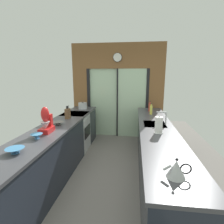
{
  "coord_description": "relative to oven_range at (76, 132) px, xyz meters",
  "views": [
    {
      "loc": [
        0.5,
        -2.74,
        1.83
      ],
      "look_at": [
        0.05,
        0.8,
        1.08
      ],
      "focal_mm": 28.31,
      "sensor_mm": 36.0,
      "label": 1
    }
  ],
  "objects": [
    {
      "name": "mixing_bowl_near",
      "position": [
        0.02,
        -2.2,
        0.5
      ],
      "size": [
        0.22,
        0.22,
        0.06
      ],
      "color": "teal",
      "rests_on": "left_counter_run"
    },
    {
      "name": "oven_range",
      "position": [
        0.0,
        0.0,
        0.0
      ],
      "size": [
        0.6,
        0.6,
        0.92
      ],
      "color": "#B7BABC",
      "rests_on": "ground_plane"
    },
    {
      "name": "back_wall_unit",
      "position": [
        0.91,
        1.15,
        1.07
      ],
      "size": [
        2.64,
        0.12,
        2.7
      ],
      "color": "brown",
      "rests_on": "ground_plane"
    },
    {
      "name": "left_counter_run",
      "position": [
        -0.0,
        -1.12,
        0.01
      ],
      "size": [
        0.62,
        3.8,
        0.92
      ],
      "color": "#1E232D",
      "rests_on": "ground_plane"
    },
    {
      "name": "kettle",
      "position": [
        1.8,
        -2.48,
        0.55
      ],
      "size": [
        0.25,
        0.17,
        0.19
      ],
      "color": "#B7BABC",
      "rests_on": "right_counter_run"
    },
    {
      "name": "stock_pot",
      "position": [
        0.02,
        0.59,
        0.55
      ],
      "size": [
        0.24,
        0.24,
        0.19
      ],
      "color": "#B7BABC",
      "rests_on": "left_counter_run"
    },
    {
      "name": "stand_mixer",
      "position": [
        0.02,
        -1.43,
        0.63
      ],
      "size": [
        0.17,
        0.27,
        0.42
      ],
      "color": "red",
      "rests_on": "left_counter_run"
    },
    {
      "name": "paper_towel_roll",
      "position": [
        1.8,
        -1.24,
        0.6
      ],
      "size": [
        0.14,
        0.14,
        0.3
      ],
      "color": "#B7BABC",
      "rests_on": "right_counter_run"
    },
    {
      "name": "ground_plane",
      "position": [
        0.91,
        -0.65,
        -0.47
      ],
      "size": [
        5.04,
        7.6,
        0.02
      ],
      "primitive_type": "cube",
      "color": "slate"
    },
    {
      "name": "sink_faucet",
      "position": [
        1.96,
        -0.7,
        0.63
      ],
      "size": [
        0.19,
        0.02,
        0.24
      ],
      "color": "#B7BABC",
      "rests_on": "right_counter_run"
    },
    {
      "name": "soap_bottle_near",
      "position": [
        1.8,
        0.13,
        0.58
      ],
      "size": [
        0.06,
        0.06,
        0.26
      ],
      "color": "#D1CC4C",
      "rests_on": "right_counter_run"
    },
    {
      "name": "knife_block",
      "position": [
        0.02,
        -0.51,
        0.57
      ],
      "size": [
        0.08,
        0.14,
        0.28
      ],
      "color": "brown",
      "rests_on": "left_counter_run"
    },
    {
      "name": "right_counter_run",
      "position": [
        1.82,
        -0.95,
        0.01
      ],
      "size": [
        0.62,
        3.8,
        0.92
      ],
      "color": "#1E232D",
      "rests_on": "ground_plane"
    },
    {
      "name": "soap_bottle_far",
      "position": [
        1.8,
        0.48,
        0.58
      ],
      "size": [
        0.07,
        0.07,
        0.26
      ],
      "color": "#B23D2D",
      "rests_on": "right_counter_run"
    },
    {
      "name": "mixing_bowl_far",
      "position": [
        0.02,
        -0.99,
        0.5
      ],
      "size": [
        0.22,
        0.22,
        0.06
      ],
      "color": "#514C47",
      "rests_on": "left_counter_run"
    },
    {
      "name": "mixing_bowl_mid",
      "position": [
        0.02,
        -1.72,
        0.5
      ],
      "size": [
        0.17,
        0.17,
        0.07
      ],
      "color": "teal",
      "rests_on": "left_counter_run"
    }
  ]
}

